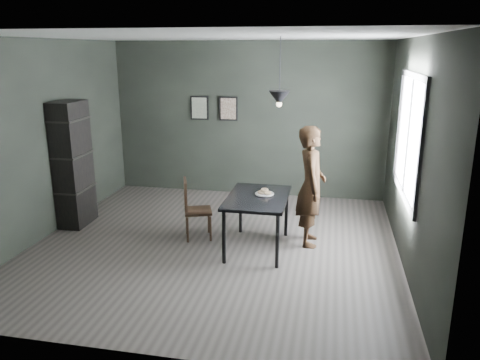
% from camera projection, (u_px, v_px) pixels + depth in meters
% --- Properties ---
extents(ground, '(5.00, 5.00, 0.00)m').
position_uv_depth(ground, '(215.00, 245.00, 6.56)').
color(ground, '#332F2C').
rests_on(ground, ground).
extents(back_wall, '(5.00, 0.10, 2.80)m').
position_uv_depth(back_wall, '(248.00, 120.00, 8.55)').
color(back_wall, black).
rests_on(back_wall, ground).
extents(ceiling, '(5.00, 5.00, 0.02)m').
position_uv_depth(ceiling, '(212.00, 36.00, 5.81)').
color(ceiling, silver).
rests_on(ceiling, ground).
extents(window_assembly, '(0.04, 1.96, 1.56)m').
position_uv_depth(window_assembly, '(408.00, 136.00, 5.85)').
color(window_assembly, white).
rests_on(window_assembly, ground).
extents(cafe_table, '(0.80, 1.20, 0.75)m').
position_uv_depth(cafe_table, '(258.00, 202.00, 6.27)').
color(cafe_table, black).
rests_on(cafe_table, ground).
extents(white_plate, '(0.23, 0.23, 0.01)m').
position_uv_depth(white_plate, '(265.00, 194.00, 6.31)').
color(white_plate, white).
rests_on(white_plate, cafe_table).
extents(donut_pile, '(0.19, 0.12, 0.08)m').
position_uv_depth(donut_pile, '(265.00, 192.00, 6.30)').
color(donut_pile, beige).
rests_on(donut_pile, white_plate).
extents(woman, '(0.45, 0.64, 1.67)m').
position_uv_depth(woman, '(311.00, 186.00, 6.41)').
color(woman, black).
rests_on(woman, ground).
extents(wood_chair, '(0.48, 0.48, 0.88)m').
position_uv_depth(wood_chair, '(192.00, 205.00, 6.68)').
color(wood_chair, black).
rests_on(wood_chair, ground).
extents(shelf_unit, '(0.38, 0.65, 1.91)m').
position_uv_depth(shelf_unit, '(73.00, 164.00, 7.12)').
color(shelf_unit, black).
rests_on(shelf_unit, ground).
extents(pendant_lamp, '(0.28, 0.28, 0.86)m').
position_uv_depth(pendant_lamp, '(279.00, 98.00, 5.94)').
color(pendant_lamp, black).
rests_on(pendant_lamp, ground).
extents(framed_print_left, '(0.34, 0.04, 0.44)m').
position_uv_depth(framed_print_left, '(199.00, 108.00, 8.63)').
color(framed_print_left, black).
rests_on(framed_print_left, ground).
extents(framed_print_right, '(0.34, 0.04, 0.44)m').
position_uv_depth(framed_print_right, '(229.00, 109.00, 8.53)').
color(framed_print_right, black).
rests_on(framed_print_right, ground).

